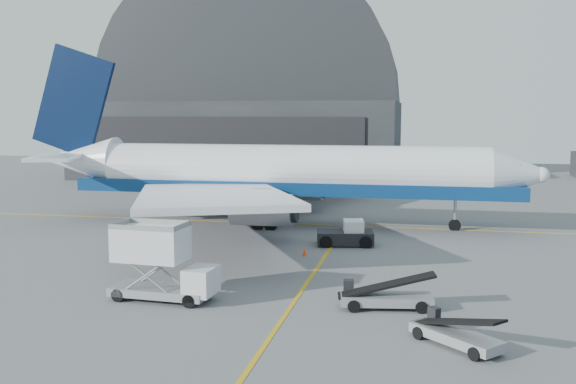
% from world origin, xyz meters
% --- Properties ---
extents(ground, '(200.00, 200.00, 0.00)m').
position_xyz_m(ground, '(0.00, 0.00, 0.00)').
color(ground, '#565659').
rests_on(ground, ground).
extents(taxi_lines, '(80.00, 42.12, 0.02)m').
position_xyz_m(taxi_lines, '(0.00, 12.67, 0.01)').
color(taxi_lines, '#C69412').
rests_on(taxi_lines, ground).
extents(hangar, '(50.00, 28.30, 28.00)m').
position_xyz_m(hangar, '(-22.00, 64.95, 9.54)').
color(hangar, black).
rests_on(hangar, ground).
extents(airliner, '(48.75, 47.28, 17.11)m').
position_xyz_m(airliner, '(-6.90, 19.70, 4.79)').
color(airliner, white).
rests_on(airliner, ground).
extents(catering_truck, '(6.04, 2.61, 4.06)m').
position_xyz_m(catering_truck, '(-7.37, -5.45, 2.06)').
color(catering_truck, gray).
rests_on(catering_truck, ground).
extents(pushback_tug, '(4.71, 3.21, 2.02)m').
position_xyz_m(pushback_tug, '(1.07, 11.49, 0.76)').
color(pushback_tug, black).
rests_on(pushback_tug, ground).
extents(belt_loader_a, '(5.24, 2.42, 1.96)m').
position_xyz_m(belt_loader_a, '(4.95, -4.50, 0.60)').
color(belt_loader_a, gray).
rests_on(belt_loader_a, ground).
extents(belt_loader_b, '(4.19, 4.02, 1.76)m').
position_xyz_m(belt_loader_b, '(8.34, -9.44, 0.54)').
color(belt_loader_b, gray).
rests_on(belt_loader_b, ground).
extents(traffic_cone, '(0.35, 0.35, 0.50)m').
position_xyz_m(traffic_cone, '(-1.49, 7.07, 0.24)').
color(traffic_cone, '#F13C07').
rests_on(traffic_cone, ground).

